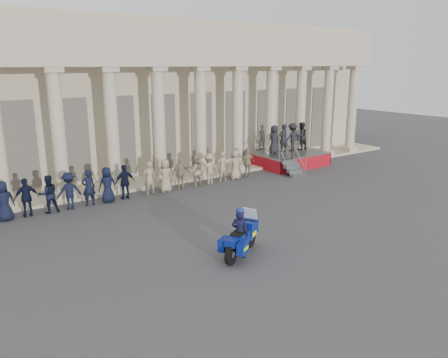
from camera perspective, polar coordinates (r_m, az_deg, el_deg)
The scene contains 6 objects.
ground at distance 17.07m, azimuth 0.22°, elevation -7.26°, with size 90.00×90.00×0.00m, color #39393B.
building at distance 29.20m, azimuth -16.98°, elevation 10.44°, with size 40.00×12.50×9.00m.
officer_rank at distance 20.91m, azimuth -19.96°, elevation -1.53°, with size 21.00×0.65×1.71m.
reviewing_stand at distance 28.60m, azimuth 8.62°, elevation 4.59°, with size 4.42×4.20×2.71m.
motorcycle at distance 15.11m, azimuth 2.28°, elevation -7.63°, with size 2.11×1.51×1.50m.
rider at distance 14.91m, azimuth 2.09°, elevation -6.96°, with size 0.65×0.73×1.78m.
Camera 1 is at (-9.12, -12.93, 6.39)m, focal length 35.00 mm.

